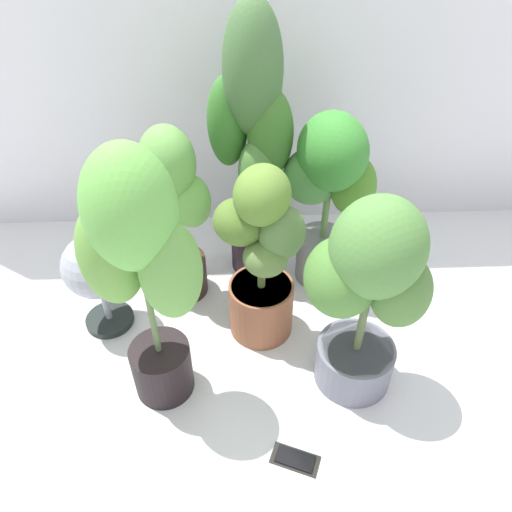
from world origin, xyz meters
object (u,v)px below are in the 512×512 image
at_px(potted_plant_front_right, 366,289).
at_px(potted_plant_back_right, 329,186).
at_px(cell_phone, 295,459).
at_px(floor_fan, 96,270).
at_px(potted_plant_front_left, 140,264).
at_px(potted_plant_center, 261,259).
at_px(potted_plant_back_left, 173,206).
at_px(potted_plant_back_center, 253,135).

bearing_deg(potted_plant_front_right, potted_plant_back_right, 93.13).
bearing_deg(cell_phone, floor_fan, 70.53).
bearing_deg(potted_plant_front_right, potted_plant_front_left, -178.87).
xyz_separation_m(cell_phone, floor_fan, (-0.65, 0.58, 0.26)).
height_order(potted_plant_center, potted_plant_front_right, potted_plant_front_right).
bearing_deg(potted_plant_back_right, floor_fan, -164.57).
xyz_separation_m(potted_plant_back_right, floor_fan, (-0.84, -0.23, -0.18)).
height_order(potted_plant_back_right, potted_plant_front_right, potted_plant_front_right).
relative_size(potted_plant_back_left, cell_phone, 4.52).
bearing_deg(cell_phone, potted_plant_center, 30.37).
distance_m(potted_plant_back_center, floor_fan, 0.73).
relative_size(potted_plant_front_left, potted_plant_back_center, 0.84).
xyz_separation_m(potted_plant_center, potted_plant_front_left, (-0.34, -0.25, 0.21)).
height_order(potted_plant_front_left, potted_plant_back_center, potted_plant_back_center).
height_order(potted_plant_back_right, potted_plant_back_center, potted_plant_back_center).
bearing_deg(potted_plant_back_center, cell_phone, -84.23).
xyz_separation_m(potted_plant_front_left, cell_phone, (0.41, -0.28, -0.55)).
xyz_separation_m(potted_plant_front_left, floor_fan, (-0.24, 0.30, -0.29)).
height_order(potted_plant_center, potted_plant_front_left, potted_plant_front_left).
bearing_deg(potted_plant_front_left, cell_phone, -34.00).
relative_size(potted_plant_back_left, potted_plant_back_center, 0.67).
height_order(cell_phone, floor_fan, floor_fan).
height_order(potted_plant_center, potted_plant_back_left, potted_plant_back_left).
bearing_deg(potted_plant_center, cell_phone, -81.76).
distance_m(potted_plant_center, potted_plant_back_center, 0.45).
bearing_deg(potted_plant_back_right, potted_plant_front_right, -86.87).
height_order(potted_plant_front_left, cell_phone, potted_plant_front_left).
bearing_deg(floor_fan, potted_plant_back_right, 15.88).
bearing_deg(potted_plant_back_center, floor_fan, -151.53).
relative_size(potted_plant_back_right, potted_plant_front_left, 0.81).
relative_size(potted_plant_center, floor_fan, 1.73).
height_order(potted_plant_back_right, cell_phone, potted_plant_back_right).
relative_size(potted_plant_back_right, cell_phone, 4.55).
xyz_separation_m(potted_plant_front_right, potted_plant_back_center, (-0.31, 0.60, 0.20)).
distance_m(cell_phone, floor_fan, 0.91).
height_order(potted_plant_front_left, potted_plant_front_right, potted_plant_front_left).
height_order(potted_plant_back_center, floor_fan, potted_plant_back_center).
relative_size(potted_plant_back_center, cell_phone, 6.70).
distance_m(potted_plant_back_right, potted_plant_back_center, 0.34).
bearing_deg(potted_plant_front_left, floor_fan, 128.56).
bearing_deg(potted_plant_center, potted_plant_back_left, 143.64).
xyz_separation_m(potted_plant_back_left, potted_plant_back_center, (0.29, 0.14, 0.21)).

